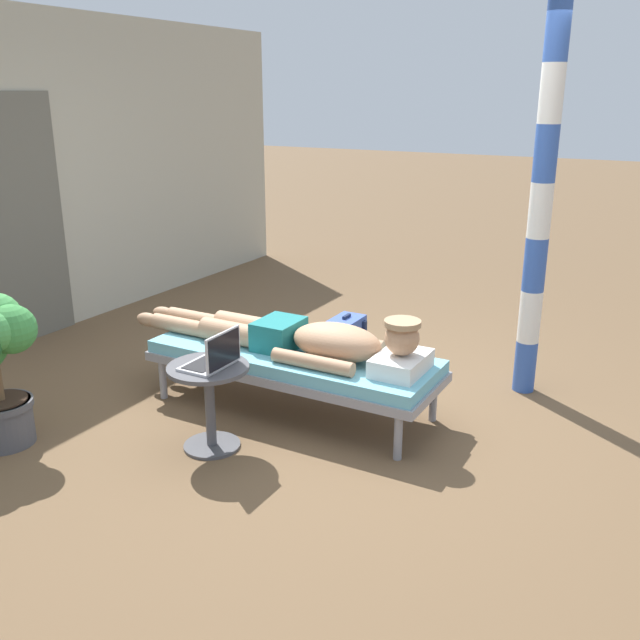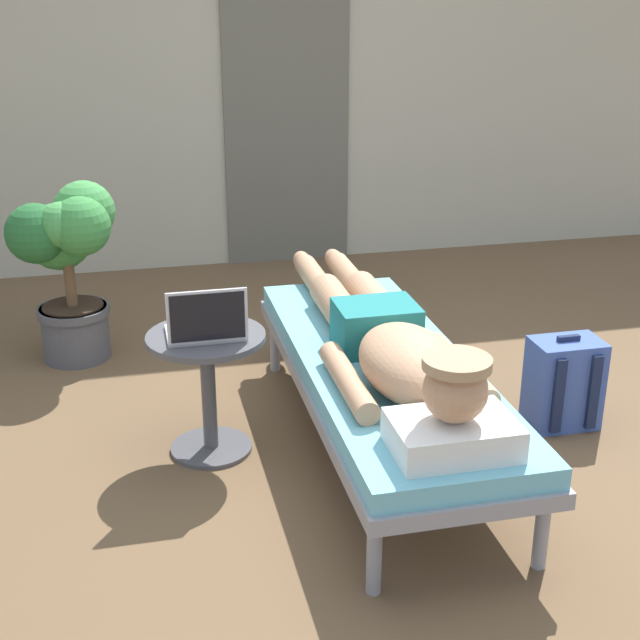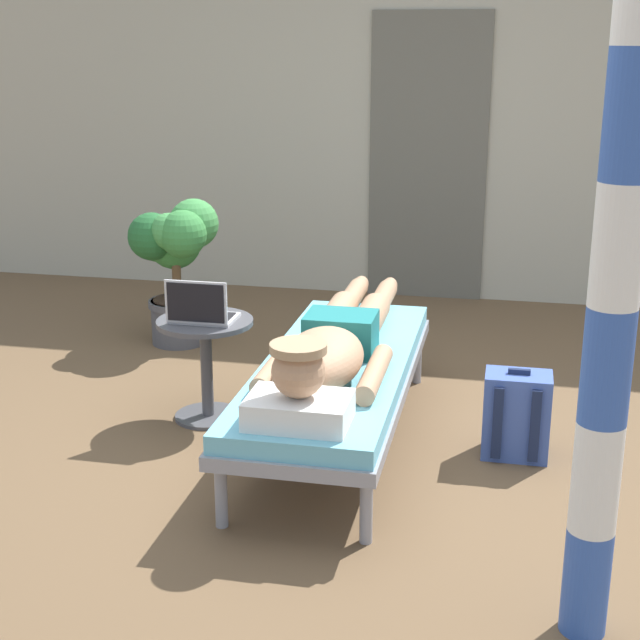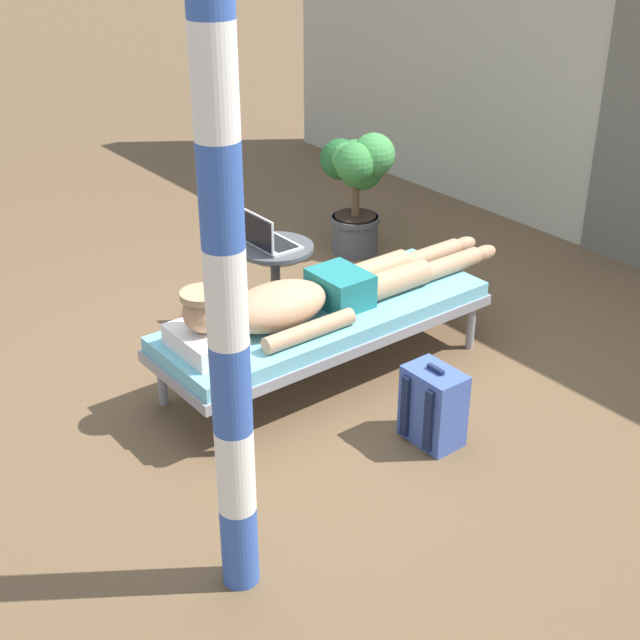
# 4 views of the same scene
# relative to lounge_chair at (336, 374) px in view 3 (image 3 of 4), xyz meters

# --- Properties ---
(ground_plane) EXTENTS (40.00, 40.00, 0.00)m
(ground_plane) POSITION_rel_lounge_chair_xyz_m (0.02, -0.17, -0.35)
(ground_plane) COLOR brown
(house_wall_back) EXTENTS (7.60, 0.20, 2.70)m
(house_wall_back) POSITION_rel_lounge_chair_xyz_m (0.00, 2.80, 1.00)
(house_wall_back) COLOR #B2AD99
(house_wall_back) RESTS_ON ground
(house_door_panel) EXTENTS (0.84, 0.03, 2.04)m
(house_door_panel) POSITION_rel_lounge_chair_xyz_m (0.14, 2.69, 0.67)
(house_door_panel) COLOR #625F54
(house_door_panel) RESTS_ON ground
(lounge_chair) EXTENTS (0.68, 1.96, 0.42)m
(lounge_chair) POSITION_rel_lounge_chair_xyz_m (0.00, 0.00, 0.00)
(lounge_chair) COLOR gray
(lounge_chair) RESTS_ON ground
(person_reclining) EXTENTS (0.53, 2.17, 0.33)m
(person_reclining) POSITION_rel_lounge_chair_xyz_m (-0.00, -0.09, 0.17)
(person_reclining) COLOR white
(person_reclining) RESTS_ON lounge_chair
(side_table) EXTENTS (0.48, 0.48, 0.52)m
(side_table) POSITION_rel_lounge_chair_xyz_m (-0.69, 0.15, 0.01)
(side_table) COLOR #4C4C51
(side_table) RESTS_ON ground
(laptop) EXTENTS (0.31, 0.24, 0.23)m
(laptop) POSITION_rel_lounge_chair_xyz_m (-0.69, 0.10, 0.24)
(laptop) COLOR silver
(laptop) RESTS_ON side_table
(backpack) EXTENTS (0.30, 0.26, 0.42)m
(backpack) POSITION_rel_lounge_chair_xyz_m (0.84, 0.03, -0.15)
(backpack) COLOR #3F59A5
(backpack) RESTS_ON ground
(potted_plant) EXTENTS (0.56, 0.49, 0.91)m
(potted_plant) POSITION_rel_lounge_chair_xyz_m (-1.28, 1.29, 0.24)
(potted_plant) COLOR #4C4C51
(potted_plant) RESTS_ON ground
(porch_post) EXTENTS (0.15, 0.15, 2.57)m
(porch_post) POSITION_rel_lounge_chair_xyz_m (1.07, -1.27, 0.94)
(porch_post) COLOR #3359B2
(porch_post) RESTS_ON ground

